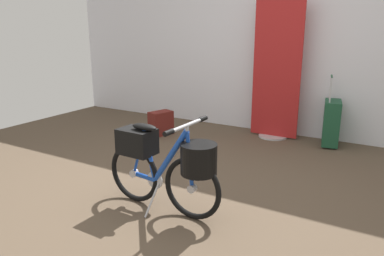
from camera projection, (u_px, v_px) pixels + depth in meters
name	position (u px, v px, depth m)	size (l,w,h in m)	color
ground_plane	(178.00, 199.00, 3.08)	(6.54, 6.54, 0.00)	brown
back_wall	(279.00, 23.00, 4.70)	(6.54, 0.10, 2.83)	silver
floor_banner_stand	(276.00, 77.00, 4.59)	(0.60, 0.36, 1.72)	#B7B7BC
folding_bike_foreground	(166.00, 162.00, 2.78)	(1.03, 0.53, 0.73)	black
rolling_suitcase	(331.00, 122.00, 4.38)	(0.25, 0.39, 0.83)	#19472D
backpack_on_floor	(161.00, 123.00, 4.86)	(0.28, 0.34, 0.31)	maroon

